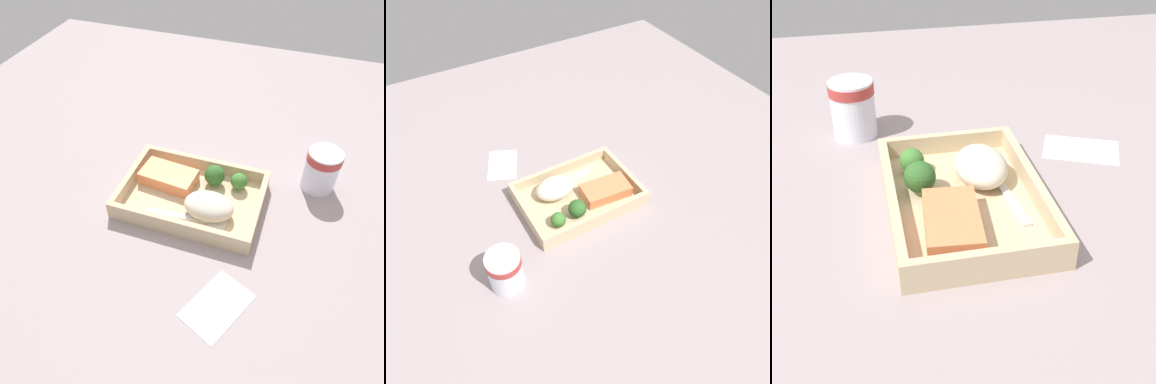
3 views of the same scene
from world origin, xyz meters
The scene contains 10 objects.
ground_plane centered at (0.00, 0.00, -1.00)cm, with size 160.00×160.00×2.00cm, color #9D8D90.
takeout_tray centered at (0.00, 0.00, 0.60)cm, with size 29.00×20.12×1.20cm, color #CBB28B.
tray_rim centered at (0.00, 0.00, 2.65)cm, with size 29.00×20.12×2.91cm.
salmon_fillet centered at (-6.32, 2.79, 2.64)cm, with size 11.76×6.68×2.89cm, color #EF8552.
mashed_potatoes centered at (4.66, -3.39, 3.48)cm, with size 10.03×7.28×4.56cm, color beige.
broccoli_floret_1 centered at (8.54, 5.76, 3.19)cm, with size 3.56×3.56×3.84cm.
broccoli_floret_2 centered at (3.26, 5.35, 3.67)cm, with size 4.36×4.36×4.73cm.
fork centered at (1.88, -5.82, 1.42)cm, with size 15.89×3.14×0.44cm.
paper_cup centered at (24.48, 13.17, 5.29)cm, with size 7.29×7.29×9.46cm.
receipt_slip centered at (11.82, -21.55, 0.12)cm, with size 7.63×11.67×0.24cm, color white.
Camera 2 is at (31.47, 54.89, 70.80)cm, focal length 35.00 mm.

